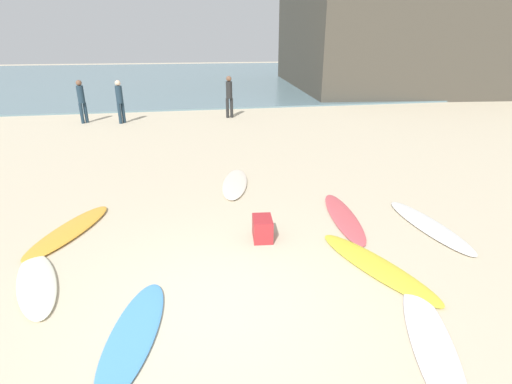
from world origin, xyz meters
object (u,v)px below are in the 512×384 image
Objects in this scene: surfboard_5 at (344,217)px; beach_cooler at (262,229)px; surfboard_3 at (36,283)px; beachgoer_near at (81,99)px; surfboard_6 at (432,342)px; surfboard_0 at (235,183)px; beachgoer_far at (229,94)px; surfboard_2 at (376,266)px; beachgoer_mid at (120,99)px; surfboard_8 at (429,226)px; surfboard_1 at (134,333)px; surfboard_4 at (69,231)px.

surfboard_5 is 4.80× the size of beach_cooler.
surfboard_3 is 1.06× the size of beachgoer_near.
surfboard_5 is 1.03× the size of surfboard_6.
beachgoer_far reaches higher than surfboard_0.
surfboard_2 is 1.04× the size of surfboard_6.
beach_cooler is (0.10, -2.83, 0.16)m from surfboard_0.
beach_cooler is at bearing -121.02° from beachgoer_mid.
beachgoer_mid is at bearing 122.63° from beachgoer_near.
surfboard_3 is 0.80× the size of surfboard_8.
surfboard_0 is at bearing -153.75° from surfboard_3.
beachgoer_far is at bearing 112.61° from surfboard_6.
surfboard_0 is at bearing 74.77° from beachgoer_far.
surfboard_5 is (5.35, 1.27, -0.01)m from surfboard_3.
surfboard_5 is 12.19m from beachgoer_mid.
beach_cooler is (2.06, 2.11, 0.17)m from surfboard_1.
beach_cooler is at bearing 136.66° from surfboard_6.
surfboard_6 is 0.97× the size of surfboard_8.
surfboard_6 is at bearing 70.22° from beachgoer_near.
surfboard_1 is 4.06× the size of beach_cooler.
surfboard_1 is at bearing -163.52° from surfboard_8.
surfboard_4 is at bearing 162.65° from surfboard_6.
beach_cooler is (3.81, -11.30, -0.81)m from beachgoer_mid.
surfboard_4 is 1.27× the size of beachgoer_near.
beach_cooler reaches higher than surfboard_5.
surfboard_2 is at bearing 124.15° from surfboard_0.
beach_cooler is at bearing 57.09° from surfboard_1.
surfboard_2 is 5.17m from surfboard_3.
surfboard_1 is 3.36m from surfboard_4.
surfboard_8 is at bearing -3.04° from beach_cooler.
surfboard_3 is at bearing 149.63° from surfboard_1.
beachgoer_far is (-0.66, 12.96, 1.02)m from surfboard_2.
surfboard_1 is (-1.95, -4.94, -0.01)m from surfboard_0.
surfboard_4 is (0.06, 1.68, 0.00)m from surfboard_3.
surfboard_0 reaches higher than surfboard_3.
surfboard_5 is 1.33× the size of beachgoer_near.
surfboard_6 is at bearing 136.76° from surfboard_3.
surfboard_0 is at bearing 52.66° from surfboard_4.
surfboard_4 reaches higher than surfboard_2.
beachgoer_mid is (-0.30, 10.38, 0.97)m from surfboard_4.
surfboard_6 is (-0.35, -3.44, 0.00)m from surfboard_5.
surfboard_6 is 3.30m from surfboard_8.
surfboard_5 is 1.00× the size of surfboard_8.
surfboard_3 is at bearing -25.52° from surfboard_2.
surfboard_6 is (-0.14, -1.65, -0.00)m from surfboard_2.
beachgoer_near is at bearing 122.66° from surfboard_8.
surfboard_0 is 1.20× the size of beachgoer_near.
beachgoer_near reaches higher than surfboard_2.
surfboard_8 is 14.69m from beachgoer_near.
surfboard_5 is 11.25m from beachgoer_far.
surfboard_6 is (5.00, -2.17, -0.01)m from surfboard_3.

